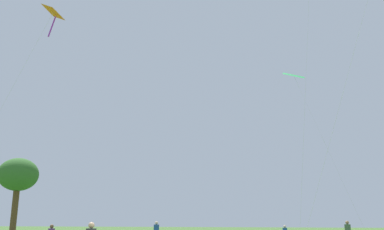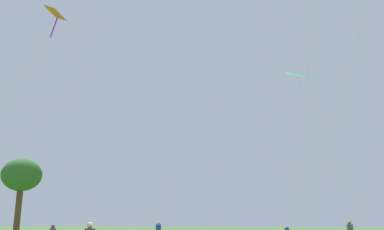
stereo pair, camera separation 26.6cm
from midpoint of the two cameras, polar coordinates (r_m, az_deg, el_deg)
name	(u,v)px [view 1 (the left image)]	position (r m, az deg, el deg)	size (l,w,h in m)	color
kite_flying_4	(53,15)	(35.72, -18.78, 12.85)	(6.78, 4.22, 18.46)	silver
kite_flying_6	(294,75)	(50.30, 13.63, 5.30)	(7.98, 8.47, 19.29)	silver
park_tree_1	(18,176)	(45.10, -22.89, -7.68)	(3.90, 3.90, 7.96)	brown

